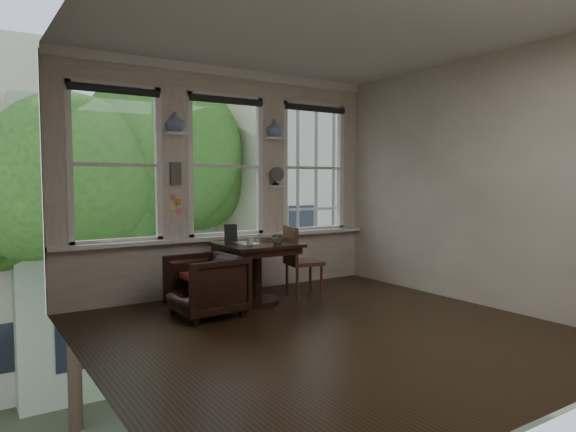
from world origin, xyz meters
TOP-DOWN VIEW (x-y plane):
  - ground at (0.00, 0.00)m, footprint 4.50×4.50m
  - ceiling at (0.00, 0.00)m, footprint 4.50×4.50m
  - wall_back at (0.00, 2.25)m, footprint 4.50×0.00m
  - wall_front at (0.00, -2.25)m, footprint 4.50×0.00m
  - wall_left at (-2.25, 0.00)m, footprint 0.00×4.50m
  - wall_right at (2.25, 0.00)m, footprint 0.00×4.50m
  - window_left at (-1.45, 2.25)m, footprint 1.10×0.12m
  - window_center at (0.00, 2.25)m, footprint 1.10×0.12m
  - window_right at (1.45, 2.25)m, footprint 1.10×0.12m
  - shelf_left at (-0.72, 2.15)m, footprint 0.26×0.16m
  - shelf_right at (0.72, 2.15)m, footprint 0.26×0.16m
  - intercom at (-0.72, 2.18)m, footprint 0.14×0.06m
  - sticky_notes at (-0.72, 2.19)m, footprint 0.16×0.01m
  - desk_fan at (0.72, 2.13)m, footprint 0.20×0.20m
  - vase_left at (-0.72, 2.15)m, footprint 0.24×0.24m
  - vase_right at (0.72, 2.15)m, footprint 0.24×0.24m
  - table at (-0.00, 1.40)m, footprint 0.90×0.90m
  - armchair_left at (-0.76, 1.20)m, footprint 0.80×0.78m
  - cushion_red at (-0.76, 1.20)m, footprint 0.45×0.45m
  - side_chair_right at (0.69, 1.37)m, footprint 0.49×0.49m
  - laptop at (0.30, 1.42)m, footprint 0.37×0.27m
  - mug at (-0.16, 1.27)m, footprint 0.11×0.11m
  - drinking_glass at (0.16, 1.17)m, footprint 0.16×0.16m
  - tablet at (-0.21, 1.66)m, footprint 0.18×0.12m
  - papers at (-0.11, 1.44)m, footprint 0.23×0.31m

SIDE VIEW (x-z plane):
  - ground at x=0.00m, z-range 0.00..0.00m
  - armchair_left at x=-0.76m, z-range 0.00..0.69m
  - table at x=0.00m, z-range 0.00..0.75m
  - cushion_red at x=-0.76m, z-range 0.42..0.48m
  - side_chair_right at x=0.69m, z-range 0.00..0.92m
  - papers at x=-0.11m, z-range 0.75..0.75m
  - laptop at x=0.30m, z-range 0.75..0.78m
  - mug at x=-0.16m, z-range 0.75..0.85m
  - drinking_glass at x=0.16m, z-range 0.75..0.86m
  - tablet at x=-0.21m, z-range 0.75..0.97m
  - sticky_notes at x=-0.72m, z-range 1.13..1.37m
  - wall_back at x=0.00m, z-range -0.75..3.75m
  - wall_front at x=0.00m, z-range -0.75..3.75m
  - wall_left at x=-2.25m, z-range -0.75..3.75m
  - wall_right at x=2.25m, z-range -0.75..3.75m
  - desk_fan at x=0.72m, z-range 1.41..1.65m
  - intercom at x=-0.72m, z-range 1.46..1.74m
  - window_left at x=-1.45m, z-range 0.75..2.65m
  - window_center at x=0.00m, z-range 0.75..2.65m
  - window_right at x=1.45m, z-range 0.75..2.65m
  - shelf_left at x=-0.72m, z-range 2.08..2.12m
  - shelf_right at x=0.72m, z-range 2.08..2.12m
  - vase_left at x=-0.72m, z-range 2.12..2.36m
  - vase_right at x=0.72m, z-range 2.12..2.36m
  - ceiling at x=0.00m, z-range 3.00..3.00m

